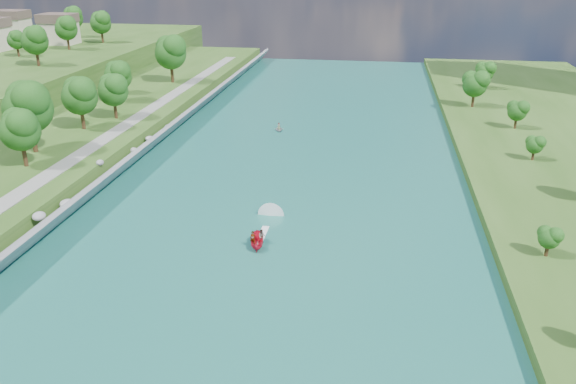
# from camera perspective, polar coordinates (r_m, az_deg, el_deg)

# --- Properties ---
(ground) EXTENTS (260.00, 260.00, 0.00)m
(ground) POSITION_cam_1_polar(r_m,az_deg,el_deg) (61.86, -4.47, -8.68)
(ground) COLOR #2D5119
(ground) RESTS_ON ground
(river_water) EXTENTS (55.00, 240.00, 0.10)m
(river_water) POSITION_cam_1_polar(r_m,az_deg,el_deg) (79.18, -1.14, -1.19)
(river_water) COLOR #175A52
(river_water) RESTS_ON ground
(ridge_west) EXTENTS (60.00, 120.00, 9.00)m
(ridge_west) POSITION_cam_1_polar(r_m,az_deg,el_deg) (176.83, -24.24, 11.82)
(ridge_west) COLOR #2D5119
(ridge_west) RESTS_ON ground
(riprap_bank) EXTENTS (4.00, 236.00, 4.32)m
(riprap_bank) POSITION_cam_1_polar(r_m,az_deg,el_deg) (85.93, -18.49, 0.84)
(riprap_bank) COLOR slate
(riprap_bank) RESTS_ON ground
(riverside_path) EXTENTS (3.00, 200.00, 0.10)m
(riverside_path) POSITION_cam_1_polar(r_m,az_deg,el_deg) (89.24, -22.18, 2.30)
(riverside_path) COLOR gray
(riverside_path) RESTS_ON berm_west
(ridge_houses) EXTENTS (29.50, 29.50, 8.40)m
(ridge_houses) POSITION_cam_1_polar(r_m,az_deg,el_deg) (183.20, -25.53, 14.74)
(ridge_houses) COLOR beige
(ridge_houses) RESTS_ON ridge_west
(trees_east) EXTENTS (13.84, 143.35, 10.38)m
(trees_east) POSITION_cam_1_polar(r_m,az_deg,el_deg) (86.60, 25.79, 2.68)
(trees_east) COLOR #1B4311
(trees_east) RESTS_ON berm_east
(trees_ridge) EXTENTS (23.51, 54.59, 10.97)m
(trees_ridge) POSITION_cam_1_polar(r_m,az_deg,el_deg) (169.87, -21.59, 15.18)
(trees_ridge) COLOR #1B4311
(trees_ridge) RESTS_ON ridge_west
(motorboat) EXTENTS (3.60, 18.83, 2.18)m
(motorboat) POSITION_cam_1_polar(r_m,az_deg,el_deg) (68.94, -2.86, -4.40)
(motorboat) COLOR red
(motorboat) RESTS_ON river_water
(raft) EXTENTS (2.51, 3.13, 1.56)m
(raft) POSITION_cam_1_polar(r_m,az_deg,el_deg) (113.00, -0.93, 6.45)
(raft) COLOR gray
(raft) RESTS_ON river_water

